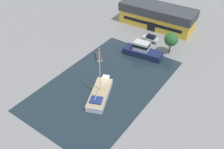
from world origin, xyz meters
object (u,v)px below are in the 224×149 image
(warehouse_building, at_px, (157,16))
(motor_cruiser, at_px, (142,51))
(quay_tree_near_building, at_px, (171,39))
(parked_car, at_px, (150,38))
(sailboat_moored, at_px, (100,94))
(small_dinghy, at_px, (99,56))

(warehouse_building, distance_m, motor_cruiser, 16.54)
(motor_cruiser, bearing_deg, quay_tree_near_building, -55.10)
(parked_car, bearing_deg, sailboat_moored, -177.12)
(sailboat_moored, relative_size, small_dinghy, 3.03)
(warehouse_building, xyz_separation_m, motor_cruiser, (4.43, -15.84, -1.80))
(sailboat_moored, bearing_deg, parked_car, 72.21)
(motor_cruiser, bearing_deg, small_dinghy, 122.48)
(small_dinghy, bearing_deg, parked_car, -159.31)
(warehouse_building, relative_size, parked_car, 5.06)
(quay_tree_near_building, height_order, parked_car, quay_tree_near_building)
(motor_cruiser, height_order, small_dinghy, motor_cruiser)
(warehouse_building, xyz_separation_m, quay_tree_near_building, (9.44, -11.08, 0.78))
(warehouse_building, bearing_deg, sailboat_moored, -84.96)
(warehouse_building, xyz_separation_m, small_dinghy, (-3.54, -22.80, -2.77))
(motor_cruiser, relative_size, small_dinghy, 2.75)
(sailboat_moored, bearing_deg, quay_tree_near_building, 56.13)
(warehouse_building, distance_m, quay_tree_near_building, 14.58)
(quay_tree_near_building, relative_size, parked_car, 1.28)
(warehouse_building, relative_size, quay_tree_near_building, 3.95)
(sailboat_moored, bearing_deg, warehouse_building, 75.79)
(warehouse_building, height_order, quay_tree_near_building, warehouse_building)
(parked_car, distance_m, motor_cruiser, 7.23)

